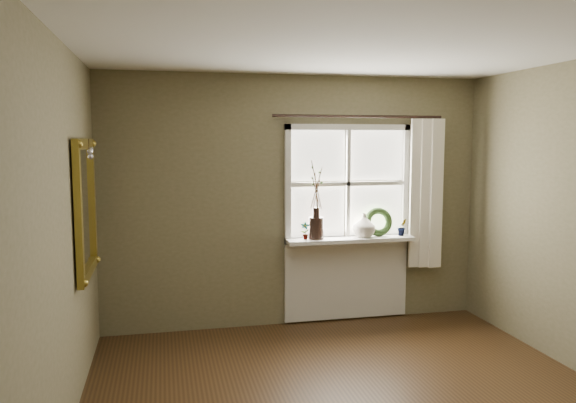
% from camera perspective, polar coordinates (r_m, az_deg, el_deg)
% --- Properties ---
extents(ceiling, '(4.50, 4.50, 0.00)m').
position_cam_1_polar(ceiling, '(3.71, 9.42, 16.47)').
color(ceiling, silver).
rests_on(ceiling, ground).
extents(wall_back, '(4.00, 0.10, 2.60)m').
position_cam_1_polar(wall_back, '(5.88, 0.76, 0.05)').
color(wall_back, '#6C6547').
rests_on(wall_back, ground).
extents(wall_left, '(0.10, 4.50, 2.60)m').
position_cam_1_polar(wall_left, '(3.52, -23.86, -4.73)').
color(wall_left, '#6C6547').
rests_on(wall_left, ground).
extents(window_frame, '(1.36, 0.06, 1.24)m').
position_cam_1_polar(window_frame, '(5.95, 6.08, 1.83)').
color(window_frame, silver).
rests_on(window_frame, wall_back).
extents(window_sill, '(1.36, 0.26, 0.04)m').
position_cam_1_polar(window_sill, '(5.92, 6.35, -3.86)').
color(window_sill, silver).
rests_on(window_sill, wall_back).
extents(window_apron, '(1.36, 0.04, 0.88)m').
position_cam_1_polar(window_apron, '(6.12, 5.96, -7.74)').
color(window_apron, silver).
rests_on(window_apron, ground).
extents(dark_jug, '(0.20, 0.20, 0.23)m').
position_cam_1_polar(dark_jug, '(5.79, 2.88, -2.71)').
color(dark_jug, black).
rests_on(dark_jug, window_sill).
extents(cream_vase, '(0.29, 0.29, 0.25)m').
position_cam_1_polar(cream_vase, '(5.95, 7.74, -2.40)').
color(cream_vase, beige).
rests_on(cream_vase, window_sill).
extents(wreath, '(0.31, 0.14, 0.32)m').
position_cam_1_polar(wreath, '(6.05, 9.16, -2.36)').
color(wreath, '#2C461F').
rests_on(wreath, window_sill).
extents(potted_plant_left, '(0.11, 0.09, 0.18)m').
position_cam_1_polar(potted_plant_left, '(5.76, 1.75, -2.98)').
color(potted_plant_left, '#2C461F').
rests_on(potted_plant_left, window_sill).
extents(potted_plant_right, '(0.11, 0.10, 0.18)m').
position_cam_1_polar(potted_plant_right, '(6.12, 11.52, -2.56)').
color(potted_plant_right, '#2C461F').
rests_on(potted_plant_right, window_sill).
extents(curtain, '(0.36, 0.12, 1.59)m').
position_cam_1_polar(curtain, '(6.19, 13.75, 0.79)').
color(curtain, white).
rests_on(curtain, wall_back).
extents(curtain_rod, '(1.84, 0.03, 0.03)m').
position_cam_1_polar(curtain_rod, '(5.92, 7.27, 8.57)').
color(curtain_rod, black).
rests_on(curtain_rod, wall_back).
extents(gilt_mirror, '(0.10, 0.92, 1.10)m').
position_cam_1_polar(gilt_mirror, '(4.77, -19.88, -0.57)').
color(gilt_mirror, white).
rests_on(gilt_mirror, wall_left).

